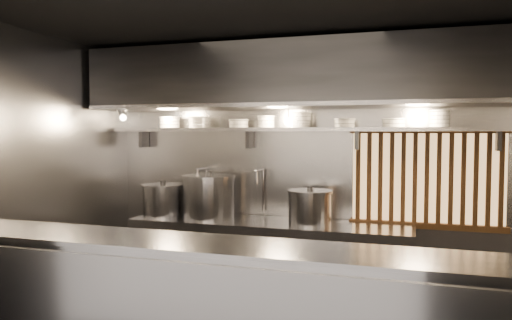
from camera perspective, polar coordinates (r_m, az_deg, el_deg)
The scene contains 22 objects.
ceiling at distance 4.21m, azimuth 0.99°, elevation 16.21°, with size 4.50×4.50×0.00m, color black.
wall_back at distance 5.58m, azimuth 5.45°, elevation -1.46°, with size 4.50×4.50×0.00m, color gray.
wall_left at distance 5.24m, azimuth -23.29°, elevation -2.00°, with size 3.00×3.00×0.00m, color gray.
cooking_bench at distance 5.46m, azimuth 1.40°, elevation -11.68°, with size 3.00×0.70×0.90m, color gray.
bowl_shelf at distance 5.38m, azimuth 5.06°, elevation 3.49°, with size 4.40×0.34×0.04m, color gray.
exhaust_hood at distance 5.20m, azimuth 4.55°, elevation 9.52°, with size 4.40×0.81×0.65m.
wood_screen at distance 5.40m, azimuth 18.93°, elevation -1.98°, with size 1.56×0.09×1.04m.
faucet_left at distance 5.82m, azimuth -5.99°, elevation -2.19°, with size 0.04×0.30×0.50m.
faucet_right at distance 5.57m, azimuth 0.62°, elevation -2.41°, with size 0.04×0.30×0.50m.
heat_lamp at distance 5.70m, azimuth -15.09°, elevation 5.26°, with size 0.25×0.35×0.20m.
pendant_bulb at distance 5.29m, azimuth 3.72°, elevation 4.39°, with size 0.09×0.09×0.19m.
stock_pot_left at distance 5.57m, azimuth -5.43°, elevation -4.16°, with size 0.71×0.71×0.52m.
stock_pot_mid at distance 5.78m, azimuth -10.57°, elevation -4.50°, with size 0.56×0.56×0.40m.
stock_pot_right at distance 5.20m, azimuth 6.18°, elevation -5.36°, with size 0.58×0.58×0.39m.
bowl_stack_0 at distance 5.93m, azimuth -9.84°, elevation 4.26°, with size 0.25×0.25×0.13m.
bowl_stack_1 at distance 5.77m, azimuth -6.56°, elevation 4.32°, with size 0.24×0.24×0.13m.
bowl_stack_2 at distance 5.58m, azimuth -1.99°, elevation 4.18°, with size 0.23×0.23×0.09m.
bowl_stack_3 at distance 5.48m, azimuth 1.14°, elevation 4.40°, with size 0.20×0.20×0.13m.
bowl_stack_4 at distance 5.38m, azimuth 5.27°, elevation 4.61°, with size 0.22×0.22×0.17m.
bowl_stack_5 at distance 5.30m, azimuth 10.09°, elevation 4.18°, with size 0.23×0.23×0.09m.
bowl_stack_6 at distance 5.26m, azimuth 15.50°, elevation 4.13°, with size 0.24×0.24×0.09m.
bowl_stack_7 at distance 5.26m, azimuth 20.21°, elevation 4.46°, with size 0.21×0.21×0.17m.
Camera 1 is at (1.19, -3.93, 1.85)m, focal length 35.00 mm.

